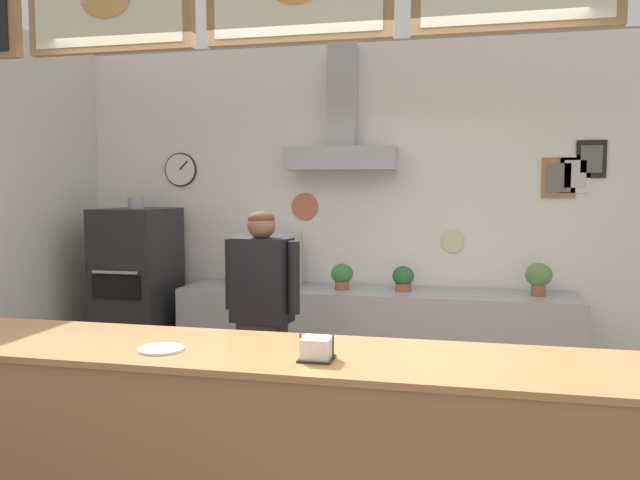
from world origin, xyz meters
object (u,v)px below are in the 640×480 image
(potted_thyme, at_px, (539,277))
(condiment_plate, at_px, (161,349))
(shop_worker, at_px, (262,321))
(potted_sage, at_px, (403,278))
(potted_basil, at_px, (342,275))
(napkin_holder, at_px, (317,350))
(espresso_machine, at_px, (268,261))
(pizza_oven, at_px, (138,294))

(potted_thyme, relative_size, condiment_plate, 1.28)
(shop_worker, height_order, potted_sage, shop_worker)
(potted_basil, xyz_separation_m, napkin_holder, (0.41, -2.73, 0.06))
(espresso_machine, relative_size, potted_sage, 2.47)
(shop_worker, bearing_deg, napkin_holder, 125.48)
(shop_worker, relative_size, condiment_plate, 7.68)
(potted_basil, bearing_deg, espresso_machine, -179.95)
(shop_worker, height_order, espresso_machine, shop_worker)
(shop_worker, xyz_separation_m, napkin_holder, (0.70, -1.39, 0.20))
(espresso_machine, xyz_separation_m, potted_basil, (0.67, 0.00, -0.11))
(potted_basil, bearing_deg, potted_sage, 4.49)
(potted_basil, relative_size, napkin_holder, 1.48)
(pizza_oven, xyz_separation_m, potted_thyme, (3.50, 0.17, 0.25))
(pizza_oven, xyz_separation_m, napkin_holder, (2.29, -2.61, 0.27))
(potted_basil, distance_m, potted_thyme, 1.62)
(potted_basil, bearing_deg, pizza_oven, -176.30)
(pizza_oven, relative_size, potted_basil, 7.41)
(espresso_machine, relative_size, potted_basil, 2.34)
(potted_thyme, height_order, condiment_plate, potted_thyme)
(shop_worker, height_order, condiment_plate, shop_worker)
(shop_worker, bearing_deg, potted_thyme, -135.15)
(napkin_holder, bearing_deg, pizza_oven, 131.25)
(espresso_machine, bearing_deg, napkin_holder, -68.40)
(pizza_oven, height_order, espresso_machine, pizza_oven)
(potted_sage, bearing_deg, potted_thyme, 0.54)
(pizza_oven, distance_m, potted_thyme, 3.51)
(potted_sage, distance_m, napkin_holder, 2.78)
(espresso_machine, relative_size, potted_thyme, 1.97)
(pizza_oven, height_order, potted_thyme, pizza_oven)
(potted_basil, bearing_deg, condiment_plate, -96.60)
(espresso_machine, distance_m, condiment_plate, 2.76)
(shop_worker, bearing_deg, condiment_plate, 97.53)
(pizza_oven, relative_size, napkin_holder, 10.97)
(shop_worker, distance_m, potted_basil, 1.38)
(espresso_machine, distance_m, potted_basil, 0.68)
(pizza_oven, bearing_deg, potted_basil, 3.70)
(espresso_machine, distance_m, potted_sage, 1.20)
(potted_thyme, bearing_deg, condiment_plate, -124.84)
(potted_thyme, relative_size, potted_sage, 1.25)
(potted_thyme, bearing_deg, espresso_machine, -178.70)
(shop_worker, relative_size, potted_basil, 7.10)
(potted_sage, xyz_separation_m, napkin_holder, (-0.11, -2.77, 0.07))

